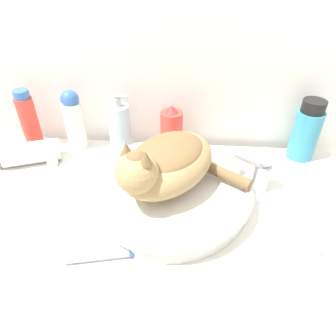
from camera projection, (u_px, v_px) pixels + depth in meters
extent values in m
cube|color=silver|center=(172.00, 38.00, 0.85)|extent=(8.00, 0.05, 2.40)
cube|color=white|center=(164.00, 288.00, 1.05)|extent=(1.03, 0.51, 0.88)
cylinder|color=silver|center=(168.00, 192.00, 0.76)|extent=(0.40, 0.40, 0.05)
torus|color=silver|center=(168.00, 184.00, 0.75)|extent=(0.42, 0.42, 0.02)
ellipsoid|color=tan|center=(168.00, 163.00, 0.71)|extent=(0.29, 0.32, 0.11)
ellipsoid|color=brown|center=(168.00, 153.00, 0.69)|extent=(0.23, 0.25, 0.05)
sphere|color=tan|center=(137.00, 172.00, 0.62)|extent=(0.09, 0.09, 0.09)
sphere|color=brown|center=(136.00, 162.00, 0.60)|extent=(0.05, 0.05, 0.05)
cone|color=brown|center=(126.00, 149.00, 0.60)|extent=(0.03, 0.03, 0.03)
cone|color=brown|center=(145.00, 158.00, 0.57)|extent=(0.03, 0.03, 0.03)
cylinder|color=brown|center=(216.00, 171.00, 0.75)|extent=(0.17, 0.13, 0.03)
cylinder|color=silver|center=(261.00, 177.00, 0.79)|extent=(0.04, 0.04, 0.08)
cylinder|color=silver|center=(249.00, 159.00, 0.74)|extent=(0.10, 0.05, 0.07)
sphere|color=silver|center=(266.00, 157.00, 0.75)|extent=(0.05, 0.05, 0.05)
cylinder|color=teal|center=(305.00, 135.00, 0.89)|extent=(0.08, 0.08, 0.15)
cylinder|color=black|center=(314.00, 106.00, 0.83)|extent=(0.07, 0.07, 0.03)
cylinder|color=silver|center=(120.00, 128.00, 0.93)|extent=(0.07, 0.07, 0.15)
cylinder|color=#B7B7BC|center=(117.00, 102.00, 0.88)|extent=(0.02, 0.02, 0.02)
cylinder|color=#B7B7BC|center=(121.00, 96.00, 0.86)|extent=(0.04, 0.01, 0.01)
cylinder|color=white|center=(75.00, 126.00, 0.94)|extent=(0.06, 0.06, 0.15)
sphere|color=#3866AD|center=(70.00, 99.00, 0.88)|extent=(0.05, 0.05, 0.05)
cylinder|color=#DB3D33|center=(171.00, 132.00, 0.92)|extent=(0.07, 0.07, 0.13)
cone|color=red|center=(172.00, 109.00, 0.87)|extent=(0.04, 0.04, 0.02)
cylinder|color=#DB3D33|center=(30.00, 122.00, 0.94)|extent=(0.05, 0.05, 0.16)
cylinder|color=#3866AD|center=(21.00, 94.00, 0.89)|extent=(0.05, 0.05, 0.02)
cylinder|color=silver|center=(97.00, 255.00, 0.62)|extent=(0.14, 0.05, 0.02)
cylinder|color=#3866AD|center=(134.00, 250.00, 0.63)|extent=(0.02, 0.03, 0.03)
cylinder|color=silver|center=(31.00, 153.00, 0.89)|extent=(0.17, 0.12, 0.07)
cylinder|color=silver|center=(53.00, 154.00, 0.91)|extent=(0.06, 0.10, 0.03)
cube|color=silver|center=(297.00, 243.00, 0.65)|extent=(0.08, 0.05, 0.02)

